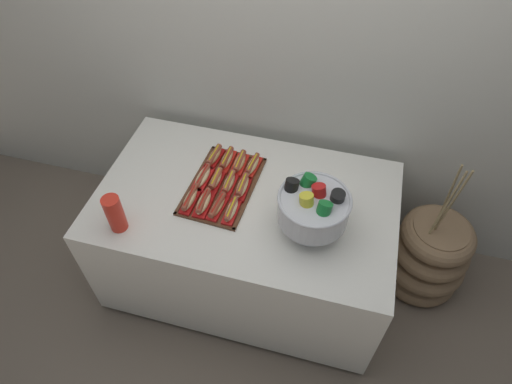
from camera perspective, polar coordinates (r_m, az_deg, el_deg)
ground_plane at (r=2.89m, az=-1.07°, el=-10.39°), size 10.00×10.00×0.00m
back_wall at (r=2.38m, az=2.55°, el=18.81°), size 6.00×0.10×2.60m
buffet_table at (r=2.56m, az=-1.19°, el=-5.87°), size 1.57×0.95×0.74m
floor_vase at (r=2.84m, az=21.38°, el=-7.72°), size 0.47×0.47×1.05m
serving_tray at (r=2.34m, az=-4.36°, el=0.82°), size 0.36×0.54×0.01m
hot_dog_0 at (r=2.26m, az=-8.57°, el=-0.93°), size 0.06×0.18×0.06m
hot_dog_1 at (r=2.23m, az=-6.82°, el=-1.40°), size 0.07×0.18×0.06m
hot_dog_2 at (r=2.21m, az=-5.03°, el=-1.89°), size 0.07×0.17×0.06m
hot_dog_3 at (r=2.19m, az=-3.21°, el=-2.38°), size 0.06×0.17×0.06m
hot_dog_4 at (r=2.36m, az=-6.94°, el=1.90°), size 0.08×0.19×0.06m
hot_dog_5 at (r=2.33m, az=-5.26°, el=1.56°), size 0.06×0.16×0.06m
hot_dog_6 at (r=2.31m, az=-3.53°, el=1.14°), size 0.06×0.16×0.06m
hot_dog_7 at (r=2.29m, az=-1.78°, el=0.72°), size 0.06×0.17×0.06m
hot_dog_8 at (r=2.46m, az=-5.46°, el=4.63°), size 0.08×0.17×0.06m
hot_dog_9 at (r=2.44m, az=-3.82°, el=4.25°), size 0.06×0.18×0.06m
hot_dog_10 at (r=2.42m, az=-2.16°, el=3.83°), size 0.07×0.17×0.06m
hot_dog_11 at (r=2.40m, az=-0.47°, el=3.46°), size 0.08×0.18×0.06m
punch_bowl at (r=2.04m, az=7.45°, el=-1.98°), size 0.34×0.34×0.29m
cup_stack at (r=2.19m, az=-17.88°, el=-2.68°), size 0.09×0.09×0.21m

